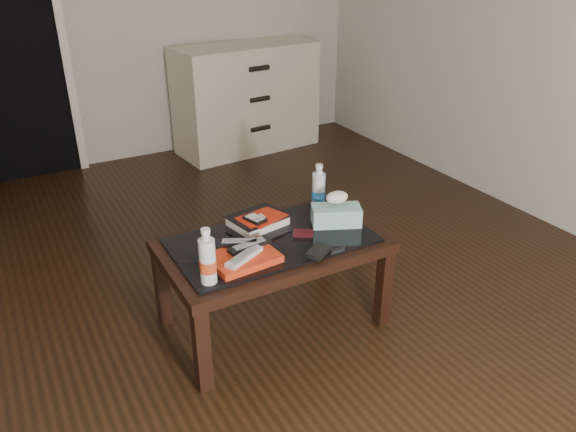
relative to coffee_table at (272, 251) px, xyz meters
name	(u,v)px	position (x,y,z in m)	size (l,w,h in m)	color
ground	(184,333)	(-0.41, 0.13, -0.40)	(5.00, 5.00, 0.00)	black
doorway	(0,42)	(-0.81, 2.60, 0.63)	(0.90, 0.08, 2.07)	black
coffee_table	(272,251)	(0.00, 0.00, 0.00)	(1.00, 0.60, 0.46)	black
dresser	(246,98)	(0.99, 2.36, 0.05)	(1.24, 0.61, 0.90)	beige
magazines	(243,258)	(-0.20, -0.11, 0.08)	(0.28, 0.21, 0.03)	red
remote_silver	(244,256)	(-0.20, -0.14, 0.11)	(0.20, 0.05, 0.02)	silver
remote_black_front	(249,245)	(-0.15, -0.07, 0.11)	(0.20, 0.05, 0.02)	black
remote_black_back	(239,242)	(-0.17, -0.02, 0.11)	(0.20, 0.05, 0.02)	black
textbook	(258,220)	(0.01, 0.16, 0.09)	(0.25, 0.20, 0.05)	black
dvd_mailers	(259,217)	(0.00, 0.14, 0.11)	(0.19, 0.14, 0.01)	#B8200C
ipod	(255,219)	(-0.03, 0.12, 0.12)	(0.06, 0.10, 0.02)	black
flip_phone	(303,233)	(0.14, -0.04, 0.08)	(0.09, 0.05, 0.02)	black
wallet	(318,252)	(0.12, -0.21, 0.07)	(0.12, 0.07, 0.02)	black
water_bottle_left	(207,256)	(-0.38, -0.19, 0.18)	(0.07, 0.07, 0.24)	silver
water_bottle_right	(319,187)	(0.35, 0.17, 0.18)	(0.07, 0.07, 0.24)	silver
tissue_box	(336,215)	(0.34, -0.01, 0.11)	(0.23, 0.12, 0.09)	teal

